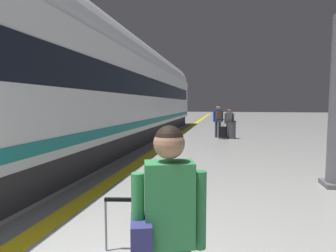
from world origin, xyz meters
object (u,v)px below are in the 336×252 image
at_px(passenger_near, 218,118).
at_px(traveller_foreground, 167,226).
at_px(waste_bin, 231,130).
at_px(high_speed_train, 106,86).
at_px(suitcase_mid, 223,132).
at_px(passenger_mid, 229,121).
at_px(suitcase_near, 224,132).

bearing_deg(passenger_near, traveller_foreground, -90.37).
distance_m(passenger_near, waste_bin, 0.93).
xyz_separation_m(traveller_foreground, waste_bin, (0.76, 12.46, -0.49)).
bearing_deg(high_speed_train, passenger_near, 44.67).
distance_m(traveller_foreground, suitcase_mid, 12.25).
bearing_deg(passenger_near, waste_bin, -23.33).
bearing_deg(waste_bin, suitcase_mid, -152.15).
bearing_deg(waste_bin, passenger_mid, 167.68).
xyz_separation_m(passenger_near, suitcase_near, (0.31, -0.08, -0.71)).
distance_m(high_speed_train, suitcase_near, 6.64).
xyz_separation_m(suitcase_near, suitcase_mid, (-0.07, -0.44, 0.03)).
distance_m(passenger_near, suitcase_near, 0.78).
height_order(traveller_foreground, passenger_mid, traveller_foreground).
height_order(passenger_near, waste_bin, passenger_near).
xyz_separation_m(passenger_mid, waste_bin, (0.11, -0.03, -0.46)).
bearing_deg(suitcase_near, waste_bin, -30.31).
relative_size(high_speed_train, passenger_near, 16.83).
bearing_deg(high_speed_train, suitcase_near, 42.13).
bearing_deg(traveller_foreground, suitcase_mid, 88.48).
relative_size(passenger_near, passenger_mid, 1.09).
bearing_deg(suitcase_mid, high_speed_train, -140.57).
relative_size(traveller_foreground, passenger_near, 0.94).
xyz_separation_m(passenger_near, suitcase_mid, (0.24, -0.52, -0.68)).
distance_m(passenger_mid, waste_bin, 0.48).
xyz_separation_m(traveller_foreground, suitcase_mid, (0.32, 12.23, -0.60)).
bearing_deg(suitcase_near, passenger_mid, -37.01).
distance_m(traveller_foreground, suitcase_near, 12.70).
height_order(high_speed_train, suitcase_near, high_speed_train).
height_order(passenger_mid, waste_bin, passenger_mid).
height_order(high_speed_train, suitcase_mid, high_speed_train).
xyz_separation_m(suitcase_near, waste_bin, (0.36, -0.21, 0.14)).
height_order(high_speed_train, passenger_mid, high_speed_train).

